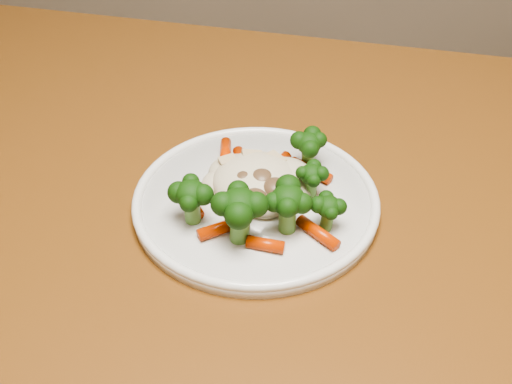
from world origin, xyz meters
TOP-DOWN VIEW (x-y plane):
  - dining_table at (0.15, -0.19)m, footprint 1.29×0.96m
  - plate at (0.16, -0.19)m, footprint 0.25×0.25m
  - meal at (0.17, -0.20)m, footprint 0.17×0.18m

SIDE VIEW (x-z plane):
  - dining_table at x=0.15m, z-range 0.27..1.02m
  - plate at x=0.16m, z-range 0.75..0.76m
  - meal at x=0.17m, z-range 0.76..0.81m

